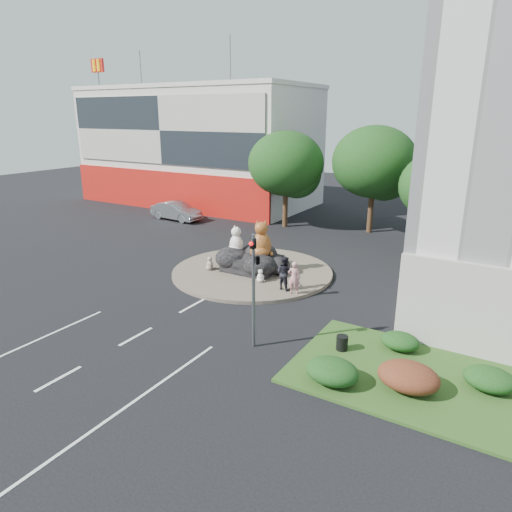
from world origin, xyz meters
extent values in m
plane|color=black|center=(0.00, 0.00, 0.00)|extent=(120.00, 120.00, 0.00)
cylinder|color=brown|center=(0.00, 10.00, 0.10)|extent=(10.00, 10.00, 0.20)
cube|color=silver|center=(-18.00, 28.00, 6.00)|extent=(25.00, 12.00, 12.00)
cube|color=#AC160F|center=(-18.00, 21.95, 2.00)|extent=(25.00, 0.30, 4.00)
cube|color=#B2AD9E|center=(-18.00, 21.90, 8.00)|extent=(24.00, 0.15, 6.50)
cube|color=silver|center=(-18.00, 28.00, 12.20)|extent=(25.20, 12.20, 0.40)
cylinder|color=#595B60|center=(-26.00, 28.00, 14.40)|extent=(0.10, 0.10, 4.00)
cylinder|color=#595B60|center=(-15.00, 30.00, 14.90)|extent=(0.10, 0.10, 5.00)
cube|color=#AC160F|center=(-28.50, 24.00, 14.60)|extent=(1.80, 0.25, 1.40)
cube|color=#2F521B|center=(12.00, 3.00, 0.06)|extent=(10.00, 6.00, 0.12)
cylinder|color=#382314|center=(-4.00, 22.00, 1.87)|extent=(0.44, 0.44, 3.74)
ellipsoid|color=#113310|center=(-4.00, 22.00, 5.53)|extent=(6.46, 6.46, 5.49)
sphere|color=#113310|center=(-3.20, 22.50, 4.68)|extent=(4.25, 4.25, 4.25)
sphere|color=#113310|center=(-4.70, 21.70, 4.93)|extent=(3.74, 3.74, 3.74)
cylinder|color=#382314|center=(3.00, 24.00, 1.98)|extent=(0.44, 0.44, 3.96)
ellipsoid|color=#113310|center=(3.00, 24.00, 5.85)|extent=(6.84, 6.84, 5.81)
sphere|color=#113310|center=(3.80, 24.50, 4.95)|extent=(4.50, 4.50, 4.50)
sphere|color=#113310|center=(2.30, 23.70, 5.22)|extent=(3.96, 3.96, 3.96)
cylinder|color=#382314|center=(9.00, 20.00, 1.65)|extent=(0.44, 0.44, 3.30)
ellipsoid|color=#113310|center=(9.00, 20.00, 4.88)|extent=(5.70, 5.70, 4.84)
sphere|color=#113310|center=(9.80, 20.50, 4.12)|extent=(3.75, 3.75, 3.75)
sphere|color=#113310|center=(8.30, 19.70, 4.35)|extent=(3.30, 3.30, 3.30)
ellipsoid|color=#113310|center=(9.00, 1.00, 0.57)|extent=(2.00, 1.60, 0.90)
ellipsoid|color=#4D1D14|center=(11.50, 2.00, 0.61)|extent=(2.20, 1.76, 0.99)
ellipsoid|color=#113310|center=(14.00, 3.50, 0.53)|extent=(1.80, 1.44, 0.81)
ellipsoid|color=#113310|center=(10.50, 4.80, 0.48)|extent=(1.60, 1.28, 0.72)
cylinder|color=#595B60|center=(5.00, 2.00, 2.50)|extent=(0.14, 0.14, 5.00)
imported|color=black|center=(5.00, 2.00, 4.20)|extent=(0.21, 0.26, 1.30)
imported|color=black|center=(5.20, 2.00, 4.00)|extent=(0.26, 1.24, 0.50)
sphere|color=red|center=(5.00, 1.82, 4.65)|extent=(0.18, 0.18, 0.18)
cylinder|color=#595B60|center=(13.00, 8.00, 4.00)|extent=(0.18, 0.18, 8.00)
cylinder|color=#595B60|center=(12.00, 8.00, 8.00)|extent=(2.00, 0.12, 0.12)
cube|color=silver|center=(11.00, 8.00, 7.90)|extent=(0.50, 0.22, 0.12)
imported|color=#C78186|center=(3.98, 7.87, 1.12)|extent=(0.79, 0.66, 1.84)
imported|color=black|center=(3.22, 8.17, 1.16)|extent=(1.05, 0.89, 1.92)
imported|color=#96989D|center=(-13.99, 19.09, 0.85)|extent=(5.27, 2.12, 1.70)
cylinder|color=black|center=(8.44, 3.49, 0.43)|extent=(0.61, 0.61, 0.62)
camera|label=1|loc=(14.22, -13.02, 9.62)|focal=32.00mm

